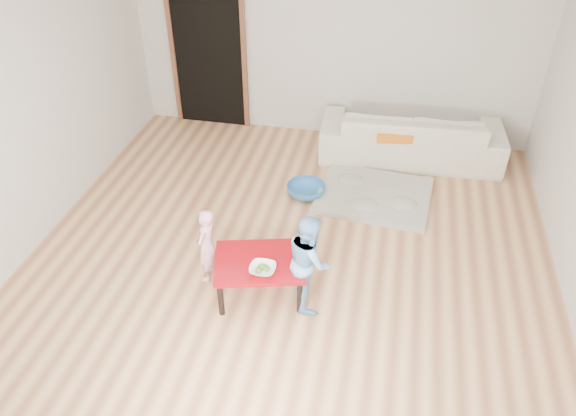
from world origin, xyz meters
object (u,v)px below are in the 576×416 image
(child_blue, at_px, (309,261))
(basin, at_px, (306,190))
(sofa, at_px, (411,134))
(red_table, at_px, (260,277))
(bowl, at_px, (263,269))
(child_pink, at_px, (207,245))

(child_blue, xyz_separation_m, basin, (-0.31, 1.60, -0.39))
(sofa, relative_size, child_blue, 2.38)
(red_table, xyz_separation_m, child_blue, (0.43, 0.01, 0.26))
(sofa, distance_m, basin, 1.56)
(bowl, relative_size, child_pink, 0.30)
(sofa, height_order, red_table, sofa)
(red_table, height_order, bowl, bowl)
(bowl, distance_m, child_blue, 0.40)
(sofa, height_order, basin, sofa)
(child_blue, distance_m, basin, 1.68)
(red_table, relative_size, bowl, 3.48)
(bowl, height_order, basin, bowl)
(sofa, height_order, child_pink, child_pink)
(child_pink, bearing_deg, basin, 163.05)
(sofa, distance_m, red_table, 2.96)
(bowl, bearing_deg, sofa, 67.80)
(bowl, xyz_separation_m, basin, (0.06, 1.74, -0.35))
(child_pink, height_order, basin, child_pink)
(child_blue, bearing_deg, sofa, -36.69)
(red_table, relative_size, child_blue, 0.85)
(red_table, xyz_separation_m, child_pink, (-0.52, 0.12, 0.18))
(bowl, height_order, child_blue, child_blue)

